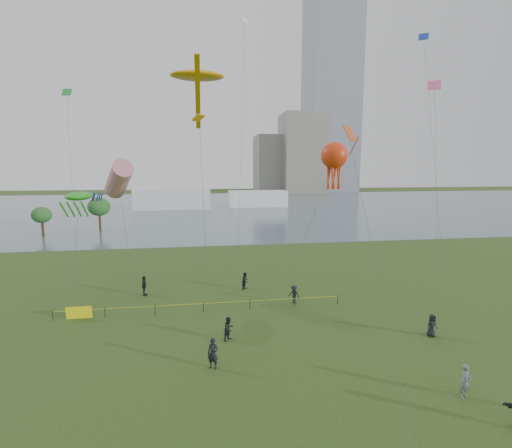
{
  "coord_description": "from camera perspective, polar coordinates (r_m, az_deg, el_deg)",
  "views": [
    {
      "loc": [
        -4.16,
        -17.16,
        12.18
      ],
      "look_at": [
        0.0,
        10.0,
        8.0
      ],
      "focal_mm": 26.0,
      "sensor_mm": 36.0,
      "label": 1
    }
  ],
  "objects": [
    {
      "name": "ground_plane",
      "position": [
        21.45,
        4.5,
        -25.98
      ],
      "size": [
        400.0,
        400.0,
        0.0
      ],
      "primitive_type": "plane",
      "color": "#233A12"
    },
    {
      "name": "lake",
      "position": [
        117.86,
        -6.64,
        2.67
      ],
      "size": [
        400.0,
        120.0,
        0.08
      ],
      "primitive_type": "cube",
      "color": "slate",
      "rests_on": "ground_plane"
    },
    {
      "name": "tower",
      "position": [
        202.36,
        11.5,
        22.15
      ],
      "size": [
        24.0,
        24.0,
        120.0
      ],
      "primitive_type": "cube",
      "color": "gray",
      "rests_on": "ground_plane"
    },
    {
      "name": "building_mid",
      "position": [
        186.17,
        7.05,
        10.68
      ],
      "size": [
        20.0,
        20.0,
        38.0
      ],
      "primitive_type": "cube",
      "color": "gray",
      "rests_on": "ground_plane"
    },
    {
      "name": "building_low",
      "position": [
        188.67,
        2.38,
        9.19
      ],
      "size": [
        16.0,
        18.0,
        28.0
      ],
      "primitive_type": "cube",
      "color": "slate",
      "rests_on": "ground_plane"
    },
    {
      "name": "pavilion_left",
      "position": [
        112.81,
        -12.69,
        3.77
      ],
      "size": [
        22.0,
        8.0,
        6.0
      ],
      "primitive_type": "cube",
      "color": "silver",
      "rests_on": "ground_plane"
    },
    {
      "name": "pavilion_right",
      "position": [
        116.98,
        0.26,
        3.9
      ],
      "size": [
        18.0,
        7.0,
        5.0
      ],
      "primitive_type": "cube",
      "color": "white",
      "rests_on": "ground_plane"
    },
    {
      "name": "trees",
      "position": [
        75.52,
        -34.24,
        1.52
      ],
      "size": [
        29.99,
        17.59,
        7.15
      ],
      "color": "#332517",
      "rests_on": "ground_plane"
    },
    {
      "name": "fence",
      "position": [
        33.15,
        -18.99,
        -12.37
      ],
      "size": [
        24.07,
        0.07,
        1.05
      ],
      "color": "black",
      "rests_on": "ground_plane"
    },
    {
      "name": "kite_flyer",
      "position": [
        24.16,
        29.54,
        -20.28
      ],
      "size": [
        0.79,
        0.65,
        1.86
      ],
      "primitive_type": "imported",
      "rotation": [
        0.0,
        0.0,
        0.34
      ],
      "color": "slate",
      "rests_on": "ground_plane"
    },
    {
      "name": "spectator_a",
      "position": [
        27.42,
        -4.19,
        -15.76
      ],
      "size": [
        1.05,
        1.04,
        1.71
      ],
      "primitive_type": "imported",
      "rotation": [
        0.0,
        0.0,
        0.74
      ],
      "color": "black",
      "rests_on": "ground_plane"
    },
    {
      "name": "spectator_b",
      "position": [
        34.31,
        5.86,
        -10.7
      ],
      "size": [
        1.19,
        1.21,
        1.67
      ],
      "primitive_type": "imported",
      "rotation": [
        0.0,
        0.0,
        -0.81
      ],
      "color": "black",
      "rests_on": "ground_plane"
    },
    {
      "name": "spectator_c",
      "position": [
        37.58,
        -16.82,
        -9.08
      ],
      "size": [
        0.48,
        1.14,
        1.95
      ],
      "primitive_type": "imported",
      "rotation": [
        0.0,
        0.0,
        1.58
      ],
      "color": "black",
      "rests_on": "ground_plane"
    },
    {
      "name": "spectator_d",
      "position": [
        30.71,
        25.43,
        -13.9
      ],
      "size": [
        0.89,
        0.64,
        1.67
      ],
      "primitive_type": "imported",
      "rotation": [
        0.0,
        0.0,
        0.14
      ],
      "color": "black",
      "rests_on": "ground_plane"
    },
    {
      "name": "spectator_f",
      "position": [
        24.08,
        -6.64,
        -19.18
      ],
      "size": [
        0.82,
        0.69,
        1.92
      ],
      "primitive_type": "imported",
      "rotation": [
        0.0,
        0.0,
        -0.39
      ],
      "color": "black",
      "rests_on": "ground_plane"
    },
    {
      "name": "spectator_g",
      "position": [
        37.9,
        -1.64,
        -8.72
      ],
      "size": [
        1.04,
        1.07,
        1.74
      ],
      "primitive_type": "imported",
      "rotation": [
        0.0,
        0.0,
        0.92
      ],
      "color": "black",
      "rests_on": "ground_plane"
    },
    {
      "name": "kite_stingray",
      "position": [
        34.21,
        -9.03,
        21.49
      ],
      "size": [
        4.61,
        9.92,
        20.31
      ],
      "rotation": [
        0.0,
        0.0,
        -0.25
      ],
      "color": "#3F3F42"
    },
    {
      "name": "kite_windsock",
      "position": [
        38.74,
        -20.37,
        6.44
      ],
      "size": [
        4.35,
        7.91,
        13.03
      ],
      "rotation": [
        0.0,
        0.0,
        0.05
      ],
      "color": "#3F3F42"
    },
    {
      "name": "kite_creature",
      "position": [
        36.17,
        -25.58,
        3.83
      ],
      "size": [
        2.15,
        4.85,
        10.09
      ],
      "rotation": [
        0.0,
        0.0,
        -0.23
      ],
      "color": "#3F3F42"
    },
    {
      "name": "kite_octopus",
      "position": [
        33.15,
        11.93,
        10.16
      ],
      "size": [
        5.75,
        2.3,
        14.38
      ],
      "rotation": [
        0.0,
        0.0,
        -0.05
      ],
      "color": "#3F3F42"
    },
    {
      "name": "kite_delta",
      "position": [
        29.02,
        14.58,
        11.68
      ],
      "size": [
        3.18,
        14.96,
        15.37
      ],
      "rotation": [
        0.0,
        0.0,
        0.22
      ],
      "color": "#3F3F42"
    },
    {
      "name": "small_kites",
      "position": [
        39.07,
        3.79,
        24.42
      ],
      "size": [
        35.64,
        18.23,
        10.96
      ],
      "color": "#198C2D"
    }
  ]
}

